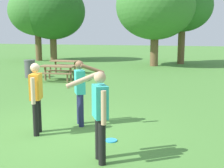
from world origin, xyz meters
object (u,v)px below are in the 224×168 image
(person_catcher, at_px, (99,110))
(frisbee, at_px, (111,140))
(tree_slender_mid, at_px, (183,7))
(tree_tall_left, at_px, (37,12))
(tree_far_right, at_px, (155,6))
(person_thrower, at_px, (80,88))
(picnic_table_far, at_px, (65,64))
(picnic_table_near, at_px, (58,70))
(person_bystander, at_px, (36,94))
(tree_broad_center, at_px, (52,11))
(trash_can_beside_table, at_px, (30,69))

(person_catcher, height_order, frisbee, person_catcher)
(frisbee, relative_size, tree_slender_mid, 0.04)
(tree_tall_left, bearing_deg, tree_far_right, -5.92)
(tree_slender_mid, bearing_deg, person_thrower, -91.89)
(picnic_table_far, height_order, tree_tall_left, tree_tall_left)
(person_thrower, distance_m, picnic_table_far, 10.40)
(person_thrower, height_order, tree_slender_mid, tree_slender_mid)
(picnic_table_near, bearing_deg, person_thrower, -55.43)
(person_bystander, distance_m, tree_broad_center, 20.42)
(person_thrower, distance_m, tree_tall_left, 20.22)
(person_bystander, xyz_separation_m, trash_can_beside_table, (-5.63, 7.62, -0.46))
(tree_broad_center, bearing_deg, picnic_table_near, -58.01)
(picnic_table_near, relative_size, picnic_table_far, 1.13)
(tree_far_right, bearing_deg, tree_tall_left, 174.08)
(person_bystander, distance_m, trash_can_beside_table, 9.48)
(tree_tall_left, bearing_deg, tree_slender_mid, 5.64)
(trash_can_beside_table, distance_m, tree_slender_mid, 13.17)
(picnic_table_far, xyz_separation_m, trash_can_beside_table, (-0.93, -2.23, -0.08))
(picnic_table_near, relative_size, tree_far_right, 0.29)
(frisbee, bearing_deg, picnic_table_far, 123.62)
(tree_tall_left, relative_size, tree_far_right, 0.95)
(person_catcher, relative_size, tree_far_right, 0.24)
(person_thrower, bearing_deg, trash_can_beside_table, 133.22)
(person_bystander, bearing_deg, tree_far_right, 91.75)
(person_catcher, relative_size, frisbee, 6.32)
(person_catcher, bearing_deg, picnic_table_near, 124.56)
(tree_far_right, bearing_deg, person_thrower, -85.64)
(picnic_table_far, bearing_deg, person_catcher, -58.39)
(person_bystander, height_order, trash_can_beside_table, person_bystander)
(tree_far_right, relative_size, tree_slender_mid, 1.05)
(tree_far_right, height_order, tree_slender_mid, tree_far_right)
(frisbee, bearing_deg, person_thrower, 144.09)
(person_bystander, height_order, tree_slender_mid, tree_slender_mid)
(tree_broad_center, bearing_deg, person_thrower, -57.03)
(tree_slender_mid, bearing_deg, tree_far_right, -125.84)
(trash_can_beside_table, bearing_deg, person_bystander, -53.55)
(person_bystander, height_order, picnic_table_far, person_bystander)
(trash_can_beside_table, relative_size, tree_tall_left, 0.15)
(person_catcher, xyz_separation_m, tree_tall_left, (-13.19, 17.80, 3.38))
(person_catcher, xyz_separation_m, frisbee, (-0.15, 1.03, -0.95))
(picnic_table_near, bearing_deg, tree_slender_mid, 66.39)
(tree_far_right, bearing_deg, tree_slender_mid, 54.16)
(person_thrower, height_order, frisbee, person_thrower)
(person_catcher, xyz_separation_m, trash_can_beside_table, (-7.53, 8.51, -0.48))
(tree_far_right, bearing_deg, tree_broad_center, 170.23)
(tree_far_right, bearing_deg, person_catcher, -81.86)
(person_thrower, distance_m, person_catcher, 2.21)
(tree_far_right, bearing_deg, frisbee, -81.88)
(picnic_table_far, relative_size, tree_tall_left, 0.27)
(tree_slender_mid, bearing_deg, tree_tall_left, -174.36)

